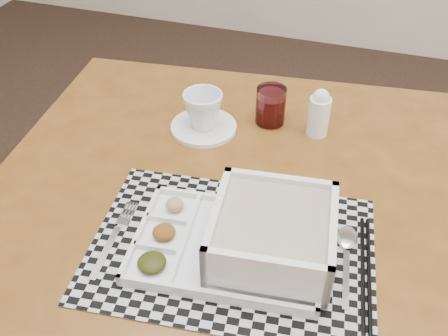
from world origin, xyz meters
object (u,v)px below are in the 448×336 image
at_px(dining_table, 237,234).
at_px(creamer_bottle, 319,113).
at_px(juice_glass, 271,107).
at_px(serving_tray, 261,238).
at_px(cup, 203,110).

bearing_deg(dining_table, creamer_bottle, 70.18).
bearing_deg(dining_table, juice_glass, 92.02).
bearing_deg(dining_table, serving_tray, -55.46).
xyz_separation_m(cup, juice_glass, (0.14, 0.07, -0.01)).
height_order(serving_tray, juice_glass, serving_tray).
xyz_separation_m(serving_tray, creamer_bottle, (0.03, 0.38, 0.01)).
height_order(serving_tray, cup, serving_tray).
bearing_deg(juice_glass, creamer_bottle, -5.79).
xyz_separation_m(dining_table, creamer_bottle, (0.10, 0.28, 0.13)).
bearing_deg(juice_glass, dining_table, -87.98).
bearing_deg(creamer_bottle, dining_table, -109.82).
xyz_separation_m(dining_table, juice_glass, (-0.01, 0.29, 0.12)).
relative_size(juice_glass, creamer_bottle, 0.78).
bearing_deg(creamer_bottle, cup, -165.69).
distance_m(cup, juice_glass, 0.16).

